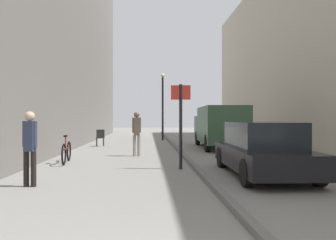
{
  "coord_description": "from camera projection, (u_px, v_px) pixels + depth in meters",
  "views": [
    {
      "loc": [
        0.13,
        -1.63,
        1.55
      ],
      "look_at": [
        1.06,
        12.9,
        1.48
      ],
      "focal_mm": 33.38,
      "sensor_mm": 36.0,
      "label": 1
    }
  ],
  "objects": [
    {
      "name": "pedestrian_mid_block",
      "position": [
        137.0,
        130.0,
        12.86
      ],
      "size": [
        0.36,
        0.24,
        1.83
      ],
      "rotation": [
        0.0,
        0.0,
        0.1
      ],
      "color": "gray",
      "rests_on": "ground_plane"
    },
    {
      "name": "cafe_chair_near_window",
      "position": [
        100.0,
        137.0,
        17.38
      ],
      "size": [
        0.53,
        0.53,
        0.94
      ],
      "rotation": [
        0.0,
        0.0,
        0.24
      ],
      "color": "black",
      "rests_on": "ground_plane"
    },
    {
      "name": "delivery_van",
      "position": [
        219.0,
        126.0,
        16.35
      ],
      "size": [
        2.23,
        5.57,
        2.15
      ],
      "rotation": [
        0.0,
        0.0,
        -0.04
      ],
      "color": "#335138",
      "rests_on": "ground_plane"
    },
    {
      "name": "kerb_strip",
      "position": [
        181.0,
        152.0,
        13.7
      ],
      "size": [
        0.16,
        40.0,
        0.12
      ],
      "primitive_type": "cube",
      "color": "#615F5B",
      "rests_on": "ground_plane"
    },
    {
      "name": "pedestrian_main_foreground",
      "position": [
        30.0,
        143.0,
        7.09
      ],
      "size": [
        0.34,
        0.22,
        1.71
      ],
      "rotation": [
        0.0,
        0.0,
        -0.13
      ],
      "color": "black",
      "rests_on": "ground_plane"
    },
    {
      "name": "lamp_post",
      "position": [
        163.0,
        102.0,
        22.24
      ],
      "size": [
        0.28,
        0.28,
        4.76
      ],
      "color": "black",
      "rests_on": "ground_plane"
    },
    {
      "name": "street_sign_post",
      "position": [
        181.0,
        119.0,
        9.56
      ],
      "size": [
        0.6,
        0.1,
        2.6
      ],
      "rotation": [
        0.0,
        0.0,
        3.02
      ],
      "color": "black",
      "rests_on": "ground_plane"
    },
    {
      "name": "parked_car",
      "position": [
        262.0,
        149.0,
        8.5
      ],
      "size": [
        1.96,
        4.26,
        1.45
      ],
      "rotation": [
        0.0,
        0.0,
        -0.03
      ],
      "color": "black",
      "rests_on": "ground_plane"
    },
    {
      "name": "ground_plane",
      "position": [
        145.0,
        154.0,
        13.6
      ],
      "size": [
        80.0,
        80.0,
        0.0
      ],
      "primitive_type": "plane",
      "color": "gray"
    },
    {
      "name": "bicycle_leaning",
      "position": [
        66.0,
        152.0,
        10.87
      ],
      "size": [
        0.22,
        1.77,
        0.98
      ],
      "rotation": [
        0.0,
        0.0,
        0.09
      ],
      "color": "black",
      "rests_on": "ground_plane"
    }
  ]
}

